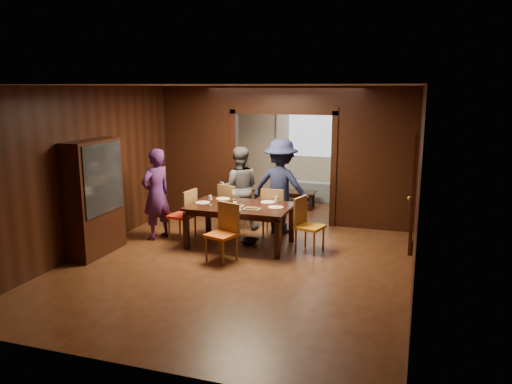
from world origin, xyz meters
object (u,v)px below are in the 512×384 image
(dining_table, at_px, (240,225))
(person_grey, at_px, (239,188))
(hutch, at_px, (94,198))
(person_navy, at_px, (281,186))
(chair_left, at_px, (182,214))
(chair_far_r, at_px, (274,212))
(chair_near, at_px, (221,233))
(chair_right, at_px, (310,225))
(coffee_table, at_px, (298,199))
(chair_far_l, at_px, (233,207))
(person_purple, at_px, (156,194))
(sofa, at_px, (312,190))

(dining_table, bearing_deg, person_grey, 110.61)
(person_grey, bearing_deg, hutch, 32.67)
(person_navy, distance_m, chair_left, 2.02)
(chair_far_r, height_order, hutch, hutch)
(chair_left, relative_size, chair_near, 1.00)
(chair_left, bearing_deg, chair_near, 59.61)
(person_navy, height_order, chair_right, person_navy)
(person_navy, distance_m, dining_table, 1.29)
(chair_right, height_order, chair_far_r, same)
(person_navy, xyz_separation_m, chair_far_r, (-0.06, -0.26, -0.46))
(dining_table, relative_size, coffee_table, 2.32)
(chair_right, xyz_separation_m, chair_far_l, (-1.76, 0.84, 0.00))
(coffee_table, distance_m, chair_far_l, 2.47)
(dining_table, bearing_deg, chair_near, -90.90)
(person_purple, xyz_separation_m, chair_near, (1.65, -0.81, -0.39))
(person_navy, relative_size, chair_near, 1.94)
(person_grey, bearing_deg, sofa, -123.91)
(chair_near, bearing_deg, chair_right, 53.13)
(person_purple, height_order, coffee_table, person_purple)
(dining_table, distance_m, chair_near, 0.90)
(dining_table, height_order, chair_far_l, chair_far_l)
(person_purple, xyz_separation_m, coffee_table, (2.01, 3.28, -0.67))
(person_purple, xyz_separation_m, dining_table, (1.67, 0.08, -0.49))
(person_purple, distance_m, chair_right, 2.99)
(person_grey, relative_size, person_navy, 0.90)
(hutch, bearing_deg, coffee_table, 59.63)
(person_grey, bearing_deg, chair_left, 32.70)
(sofa, height_order, chair_right, chair_right)
(person_navy, height_order, dining_table, person_navy)
(dining_table, xyz_separation_m, chair_far_l, (-0.47, 0.89, 0.10))
(person_navy, xyz_separation_m, coffee_table, (-0.14, 2.15, -0.74))
(dining_table, bearing_deg, chair_far_l, 117.95)
(coffee_table, height_order, hutch, hutch)
(coffee_table, bearing_deg, chair_right, -73.26)
(chair_far_r, bearing_deg, sofa, -95.37)
(chair_left, distance_m, chair_far_l, 1.11)
(person_grey, xyz_separation_m, chair_right, (1.69, -0.99, -0.37))
(chair_far_l, bearing_deg, chair_right, 174.14)
(person_purple, relative_size, dining_table, 0.94)
(person_grey, relative_size, chair_far_r, 1.75)
(person_purple, height_order, hutch, hutch)
(coffee_table, relative_size, chair_far_r, 0.82)
(chair_right, relative_size, chair_far_r, 1.00)
(person_purple, relative_size, person_grey, 1.03)
(person_navy, height_order, sofa, person_navy)
(chair_right, bearing_deg, person_grey, 75.45)
(person_navy, xyz_separation_m, chair_near, (-0.50, -1.94, -0.46))
(chair_left, distance_m, chair_near, 1.52)
(dining_table, height_order, chair_right, chair_right)
(person_purple, height_order, dining_table, person_purple)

